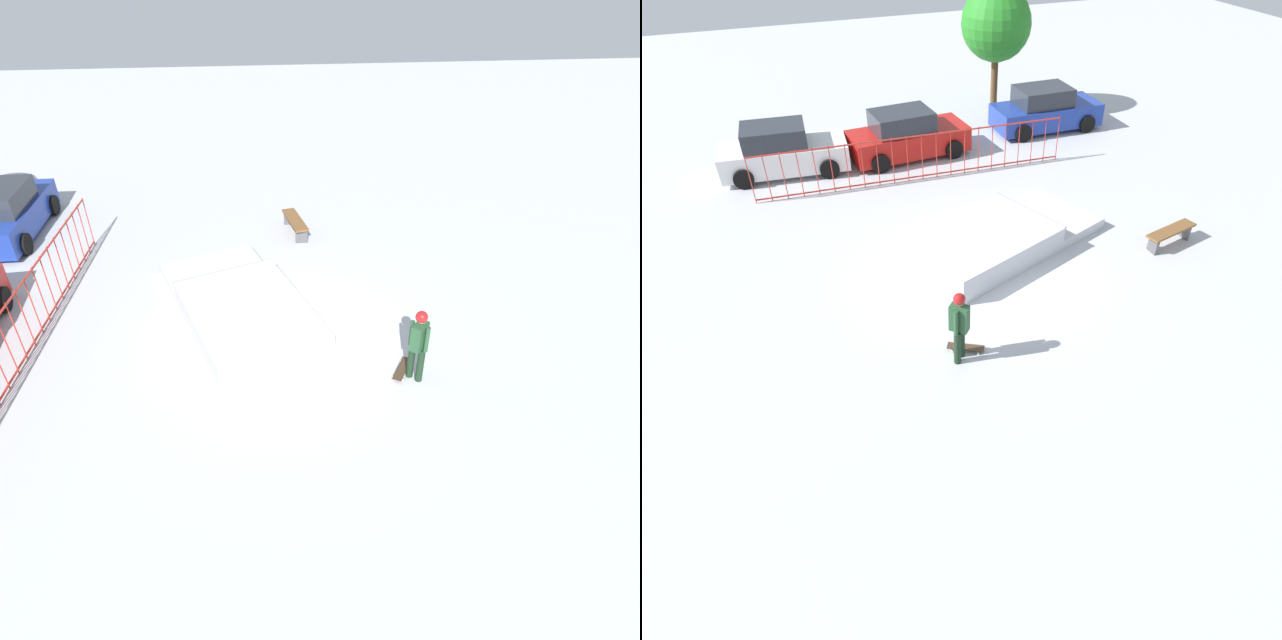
% 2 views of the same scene
% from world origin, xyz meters
% --- Properties ---
extents(ground_plane, '(60.00, 60.00, 0.00)m').
position_xyz_m(ground_plane, '(0.00, 0.00, 0.00)').
color(ground_plane, '#B7BABF').
extents(skate_ramp, '(5.97, 4.35, 0.74)m').
position_xyz_m(skate_ramp, '(0.72, 1.04, 0.32)').
color(skate_ramp, silver).
rests_on(skate_ramp, ground).
extents(skater, '(0.43, 0.42, 1.73)m').
position_xyz_m(skater, '(-1.67, -2.60, 1.01)').
color(skater, black).
rests_on(skater, ground).
extents(skateboard, '(0.80, 0.57, 0.09)m').
position_xyz_m(skateboard, '(-1.45, -2.40, 0.08)').
color(skateboard, '#3F2D1E').
rests_on(skateboard, ground).
extents(perimeter_fence, '(10.17, 0.48, 1.50)m').
position_xyz_m(perimeter_fence, '(-0.00, 5.81, 0.77)').
color(perimeter_fence, '#B22D23').
rests_on(perimeter_fence, ground).
extents(park_bench, '(1.65, 0.76, 0.48)m').
position_xyz_m(park_bench, '(5.26, -0.47, 0.36)').
color(park_bench, brown).
rests_on(park_bench, ground).
extents(parked_car_blue, '(4.11, 1.94, 1.60)m').
position_xyz_m(parked_car_blue, '(5.98, 8.26, 0.72)').
color(parked_car_blue, '#1E3899').
rests_on(parked_car_blue, ground).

